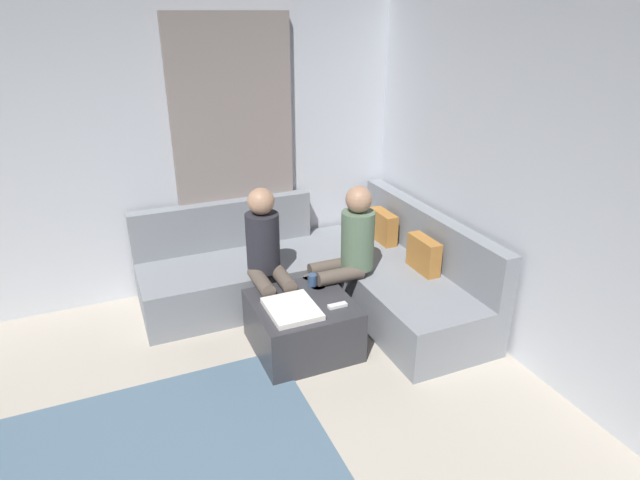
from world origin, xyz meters
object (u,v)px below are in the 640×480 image
coffee_mug (312,280)px  sectional_couch (325,275)px  game_remote (337,305)px  person_on_couch_side (267,255)px  ottoman (302,325)px  person_on_couch_back (347,250)px

coffee_mug → sectional_couch: bearing=142.9°
sectional_couch → game_remote: sectional_couch is taller
game_remote → person_on_couch_side: bearing=-150.7°
coffee_mug → person_on_couch_side: person_on_couch_side is taller
ottoman → person_on_couch_back: person_on_couch_back is taller
sectional_couch → game_remote: size_ratio=17.00×
coffee_mug → person_on_couch_side: (-0.22, -0.31, 0.19)m
ottoman → coffee_mug: (-0.22, 0.18, 0.26)m
ottoman → person_on_couch_side: bearing=-163.6°
game_remote → person_on_couch_back: (-0.45, 0.30, 0.23)m
coffee_mug → game_remote: coffee_mug is taller
coffee_mug → person_on_couch_back: bearing=98.7°
ottoman → sectional_couch: bearing=142.1°
ottoman → person_on_couch_side: (-0.44, -0.13, 0.45)m
game_remote → person_on_couch_back: person_on_couch_back is taller
ottoman → game_remote: game_remote is taller
sectional_couch → game_remote: 0.82m
ottoman → person_on_couch_side: size_ratio=0.63×
sectional_couch → person_on_couch_side: size_ratio=2.12×
ottoman → game_remote: (0.18, 0.22, 0.22)m
person_on_couch_side → sectional_couch: bearing=-166.0°
game_remote → person_on_couch_back: bearing=146.7°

